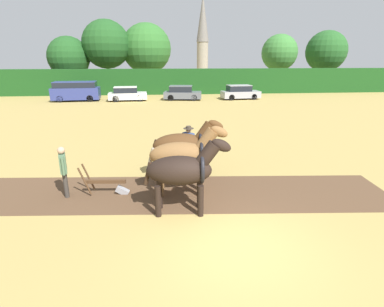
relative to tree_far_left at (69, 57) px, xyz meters
name	(u,v)px	position (x,y,z in m)	size (l,w,h in m)	color
ground_plane	(235,246)	(14.21, -37.58, -4.44)	(240.00, 240.00, 0.00)	#A88E4C
plowed_furrow_strip	(91,194)	(9.97, -34.16, -4.44)	(20.44, 2.98, 0.01)	brown
hedgerow	(176,81)	(14.21, -4.98, -2.89)	(79.01, 1.41, 3.10)	#194719
tree_far_left	(69,57)	(0.00, 0.00, 0.00)	(5.52, 5.52, 7.21)	#4C3823
tree_left	(106,44)	(5.05, 0.37, 1.70)	(6.44, 6.44, 9.37)	#423323
tree_center_left	(146,49)	(10.38, 2.07, 1.21)	(7.02, 7.02, 9.17)	#423323
tree_center	(279,53)	(30.06, 1.78, 0.67)	(5.30, 5.30, 7.78)	#423323
tree_center_right	(326,51)	(37.41, 1.92, 0.88)	(6.04, 6.04, 8.36)	brown
church_spire	(203,36)	(21.13, 22.29, 4.30)	(2.57, 2.57, 16.71)	gray
draft_horse_lead_left	(183,170)	(13.04, -35.71, -3.10)	(2.61, 1.05, 2.37)	black
draft_horse_lead_right	(183,155)	(13.15, -34.40, -3.06)	(2.74, 1.07, 2.45)	brown
draft_horse_trail_left	(184,146)	(13.24, -33.09, -3.12)	(2.79, 1.15, 2.37)	#513319
plow	(109,185)	(10.61, -34.21, -4.13)	(1.64, 0.49, 1.13)	#4C331E
farmer_at_plow	(63,168)	(9.20, -34.25, -3.43)	(0.34, 0.66, 1.73)	#38332D
farmer_beside_team	(189,143)	(13.55, -31.64, -3.42)	(0.52, 0.49, 1.74)	#38332D
parked_van	(76,91)	(3.30, -10.39, -3.40)	(4.98, 2.38, 2.04)	navy
parked_car_left	(127,94)	(8.71, -10.85, -3.72)	(4.15, 2.10, 1.49)	silver
parked_car_center_left	(182,93)	(14.65, -10.65, -3.71)	(4.27, 2.35, 1.53)	#565B66
parked_car_center	(240,92)	(21.10, -10.73, -3.70)	(4.34, 2.16, 1.55)	#9E9EA8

